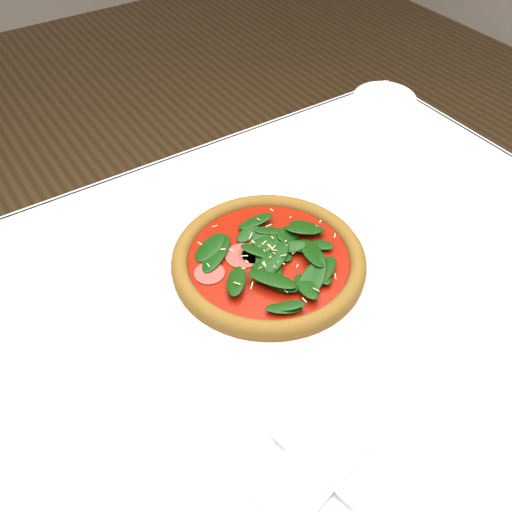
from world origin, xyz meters
TOP-DOWN VIEW (x-y plane):
  - dining_table at (0.00, 0.00)m, footprint 1.21×0.81m
  - plate at (0.06, 0.07)m, footprint 0.32×0.32m
  - pizza at (0.06, 0.07)m, footprint 0.34×0.34m
  - napkin at (-0.07, -0.21)m, footprint 0.15×0.10m
  - fork at (-0.07, -0.18)m, footprint 0.05×0.15m
  - saucer_far at (0.54, 0.34)m, footprint 0.13×0.13m

SIDE VIEW (x-z plane):
  - dining_table at x=0.00m, z-range 0.27..1.02m
  - napkin at x=-0.07m, z-range 0.75..0.76m
  - saucer_far at x=0.54m, z-range 0.75..0.76m
  - plate at x=0.06m, z-range 0.75..0.76m
  - fork at x=-0.07m, z-range 0.76..0.77m
  - pizza at x=0.06m, z-range 0.76..0.79m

